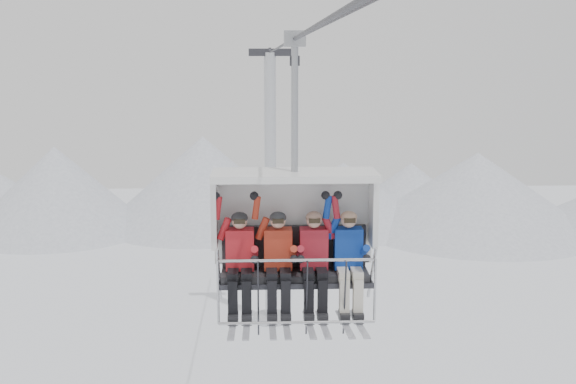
{
  "coord_description": "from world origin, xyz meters",
  "views": [
    {
      "loc": [
        -0.49,
        -12.55,
        13.04
      ],
      "look_at": [
        0.0,
        0.0,
        10.7
      ],
      "focal_mm": 45.0,
      "sensor_mm": 36.0,
      "label": 1
    }
  ],
  "objects_px": {
    "skier_far_left": "(240,260)",
    "skier_far_right": "(349,258)",
    "lift_tower_right": "(271,209)",
    "chairlift_carrier": "(294,223)",
    "skier_center_right": "(314,259)",
    "skier_center_left": "(278,259)"
  },
  "relations": [
    {
      "from": "skier_far_left",
      "to": "skier_far_right",
      "type": "bearing_deg",
      "value": 0.0
    },
    {
      "from": "lift_tower_right",
      "to": "skier_far_right",
      "type": "height_order",
      "value": "lift_tower_right"
    },
    {
      "from": "chairlift_carrier",
      "to": "skier_center_right",
      "type": "bearing_deg",
      "value": -47.77
    },
    {
      "from": "chairlift_carrier",
      "to": "skier_far_right",
      "type": "distance_m",
      "value": 0.95
    },
    {
      "from": "skier_center_left",
      "to": "skier_far_right",
      "type": "height_order",
      "value": "same"
    },
    {
      "from": "skier_far_left",
      "to": "lift_tower_right",
      "type": "bearing_deg",
      "value": 88.16
    },
    {
      "from": "skier_far_left",
      "to": "skier_center_left",
      "type": "height_order",
      "value": "same"
    },
    {
      "from": "lift_tower_right",
      "to": "chairlift_carrier",
      "type": "bearing_deg",
      "value": -90.0
    },
    {
      "from": "lift_tower_right",
      "to": "skier_far_left",
      "type": "relative_size",
      "value": 7.99
    },
    {
      "from": "skier_far_right",
      "to": "skier_far_left",
      "type": "bearing_deg",
      "value": 180.0
    },
    {
      "from": "chairlift_carrier",
      "to": "skier_center_right",
      "type": "height_order",
      "value": "chairlift_carrier"
    },
    {
      "from": "skier_far_left",
      "to": "skier_center_right",
      "type": "relative_size",
      "value": 1.0
    },
    {
      "from": "skier_center_left",
      "to": "skier_center_right",
      "type": "height_order",
      "value": "same"
    },
    {
      "from": "lift_tower_right",
      "to": "skier_center_left",
      "type": "xyz_separation_m",
      "value": [
        -0.24,
        -24.59,
        4.43
      ]
    },
    {
      "from": "chairlift_carrier",
      "to": "skier_center_left",
      "type": "xyz_separation_m",
      "value": [
        -0.24,
        -0.3,
        -0.47
      ]
    },
    {
      "from": "chairlift_carrier",
      "to": "skier_center_left",
      "type": "height_order",
      "value": "chairlift_carrier"
    },
    {
      "from": "skier_center_right",
      "to": "chairlift_carrier",
      "type": "bearing_deg",
      "value": 132.23
    },
    {
      "from": "skier_far_left",
      "to": "skier_center_right",
      "type": "xyz_separation_m",
      "value": [
        1.06,
        0.0,
        0.0
      ]
    },
    {
      "from": "chairlift_carrier",
      "to": "skier_far_left",
      "type": "height_order",
      "value": "chairlift_carrier"
    },
    {
      "from": "skier_center_right",
      "to": "skier_far_right",
      "type": "distance_m",
      "value": 0.5
    },
    {
      "from": "chairlift_carrier",
      "to": "skier_far_left",
      "type": "xyz_separation_m",
      "value": [
        -0.79,
        -0.3,
        -0.47
      ]
    },
    {
      "from": "skier_center_right",
      "to": "skier_far_right",
      "type": "bearing_deg",
      "value": 0.0
    }
  ]
}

